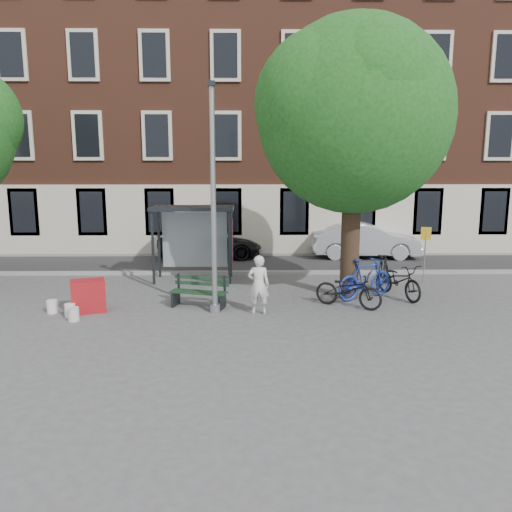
{
  "coord_description": "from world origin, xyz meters",
  "views": [
    {
      "loc": [
        0.91,
        -13.3,
        3.95
      ],
      "look_at": [
        1.15,
        1.02,
        1.4
      ],
      "focal_mm": 35.0,
      "sensor_mm": 36.0,
      "label": 1
    }
  ],
  "objects_px": {
    "car_dark": "(210,244)",
    "notice_sign": "(425,242)",
    "bike_c": "(399,280)",
    "red_stand": "(88,296)",
    "bench": "(199,293)",
    "bike_a": "(348,290)",
    "bus_shelter": "(204,226)",
    "lamppost": "(214,212)",
    "bike_d": "(383,271)",
    "car_silver": "(365,240)",
    "bike_b": "(365,279)",
    "painter": "(259,285)"
  },
  "relations": [
    {
      "from": "bike_a",
      "to": "car_dark",
      "type": "distance_m",
      "value": 9.15
    },
    {
      "from": "bike_a",
      "to": "notice_sign",
      "type": "distance_m",
      "value": 4.5
    },
    {
      "from": "bus_shelter",
      "to": "notice_sign",
      "type": "bearing_deg",
      "value": -4.75
    },
    {
      "from": "bench",
      "to": "car_dark",
      "type": "height_order",
      "value": "car_dark"
    },
    {
      "from": "car_dark",
      "to": "notice_sign",
      "type": "relative_size",
      "value": 2.33
    },
    {
      "from": "bike_a",
      "to": "bike_b",
      "type": "height_order",
      "value": "bike_b"
    },
    {
      "from": "notice_sign",
      "to": "lamppost",
      "type": "bearing_deg",
      "value": -134.27
    },
    {
      "from": "bike_b",
      "to": "notice_sign",
      "type": "height_order",
      "value": "notice_sign"
    },
    {
      "from": "lamppost",
      "to": "bike_b",
      "type": "xyz_separation_m",
      "value": [
        4.47,
        1.38,
        -2.15
      ]
    },
    {
      "from": "bike_a",
      "to": "bike_d",
      "type": "height_order",
      "value": "bike_d"
    },
    {
      "from": "car_dark",
      "to": "lamppost",
      "type": "bearing_deg",
      "value": 178.31
    },
    {
      "from": "bike_d",
      "to": "notice_sign",
      "type": "xyz_separation_m",
      "value": [
        1.61,
        0.64,
        0.87
      ]
    },
    {
      "from": "painter",
      "to": "lamppost",
      "type": "bearing_deg",
      "value": -5.9
    },
    {
      "from": "bike_d",
      "to": "car_silver",
      "type": "bearing_deg",
      "value": -70.59
    },
    {
      "from": "bus_shelter",
      "to": "car_silver",
      "type": "xyz_separation_m",
      "value": [
        6.72,
        4.29,
        -1.14
      ]
    },
    {
      "from": "bus_shelter",
      "to": "red_stand",
      "type": "height_order",
      "value": "bus_shelter"
    },
    {
      "from": "notice_sign",
      "to": "red_stand",
      "type": "bearing_deg",
      "value": -143.05
    },
    {
      "from": "painter",
      "to": "notice_sign",
      "type": "distance_m",
      "value": 6.85
    },
    {
      "from": "bike_a",
      "to": "bike_d",
      "type": "bearing_deg",
      "value": -3.84
    },
    {
      "from": "lamppost",
      "to": "car_silver",
      "type": "bearing_deg",
      "value": 53.96
    },
    {
      "from": "red_stand",
      "to": "notice_sign",
      "type": "distance_m",
      "value": 11.06
    },
    {
      "from": "bike_b",
      "to": "bike_c",
      "type": "distance_m",
      "value": 1.09
    },
    {
      "from": "bike_d",
      "to": "red_stand",
      "type": "bearing_deg",
      "value": 43.6
    },
    {
      "from": "bike_b",
      "to": "notice_sign",
      "type": "xyz_separation_m",
      "value": [
        2.53,
        2.09,
        0.79
      ]
    },
    {
      "from": "red_stand",
      "to": "bike_c",
      "type": "bearing_deg",
      "value": 8.74
    },
    {
      "from": "bench",
      "to": "red_stand",
      "type": "distance_m",
      "value": 3.05
    },
    {
      "from": "bench",
      "to": "bike_a",
      "type": "distance_m",
      "value": 4.27
    },
    {
      "from": "bike_c",
      "to": "bike_d",
      "type": "bearing_deg",
      "value": 75.99
    },
    {
      "from": "lamppost",
      "to": "bike_c",
      "type": "bearing_deg",
      "value": 15.43
    },
    {
      "from": "bike_c",
      "to": "car_silver",
      "type": "relative_size",
      "value": 0.44
    },
    {
      "from": "bike_c",
      "to": "notice_sign",
      "type": "xyz_separation_m",
      "value": [
        1.45,
        1.94,
        0.87
      ]
    },
    {
      "from": "bus_shelter",
      "to": "car_dark",
      "type": "relative_size",
      "value": 0.63
    },
    {
      "from": "bus_shelter",
      "to": "car_silver",
      "type": "bearing_deg",
      "value": 32.59
    },
    {
      "from": "bus_shelter",
      "to": "car_silver",
      "type": "height_order",
      "value": "bus_shelter"
    },
    {
      "from": "car_silver",
      "to": "notice_sign",
      "type": "bearing_deg",
      "value": -167.05
    },
    {
      "from": "bus_shelter",
      "to": "bike_a",
      "type": "distance_m",
      "value": 5.87
    },
    {
      "from": "bike_d",
      "to": "lamppost",
      "type": "bearing_deg",
      "value": 54.46
    },
    {
      "from": "bike_c",
      "to": "red_stand",
      "type": "bearing_deg",
      "value": 167.95
    },
    {
      "from": "bench",
      "to": "red_stand",
      "type": "relative_size",
      "value": 1.92
    },
    {
      "from": "lamppost",
      "to": "car_silver",
      "type": "relative_size",
      "value": 1.29
    },
    {
      "from": "bike_a",
      "to": "bike_c",
      "type": "distance_m",
      "value": 2.07
    },
    {
      "from": "bus_shelter",
      "to": "red_stand",
      "type": "relative_size",
      "value": 3.17
    },
    {
      "from": "bike_a",
      "to": "car_dark",
      "type": "bearing_deg",
      "value": 60.27
    },
    {
      "from": "car_silver",
      "to": "red_stand",
      "type": "height_order",
      "value": "car_silver"
    },
    {
      "from": "bike_c",
      "to": "bike_d",
      "type": "relative_size",
      "value": 1.13
    },
    {
      "from": "bus_shelter",
      "to": "bench",
      "type": "relative_size",
      "value": 1.65
    },
    {
      "from": "bike_d",
      "to": "car_silver",
      "type": "distance_m",
      "value": 5.62
    },
    {
      "from": "bike_d",
      "to": "bike_b",
      "type": "bearing_deg",
      "value": 84.27
    },
    {
      "from": "red_stand",
      "to": "lamppost",
      "type": "bearing_deg",
      "value": -2.29
    },
    {
      "from": "bike_b",
      "to": "car_silver",
      "type": "distance_m",
      "value": 7.21
    }
  ]
}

